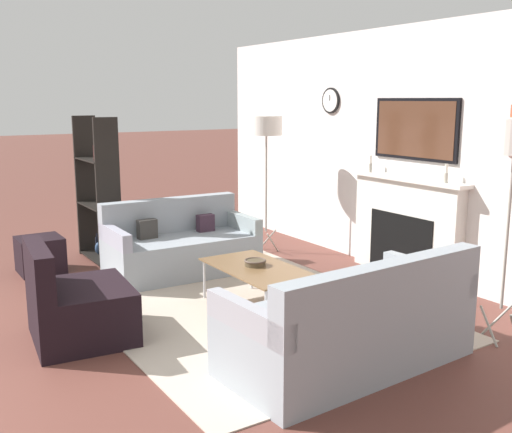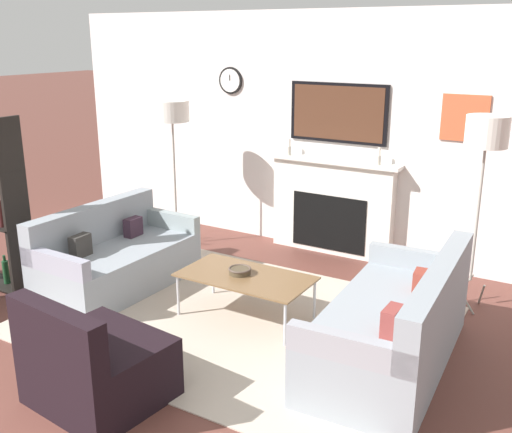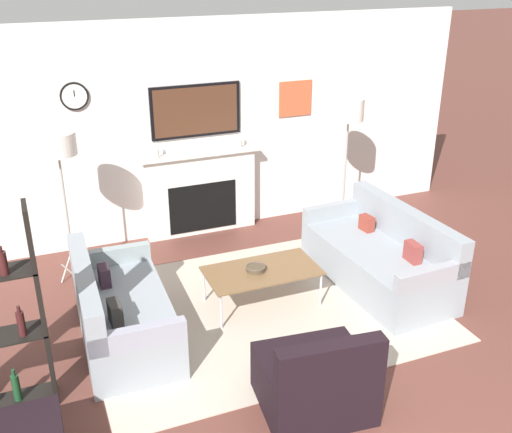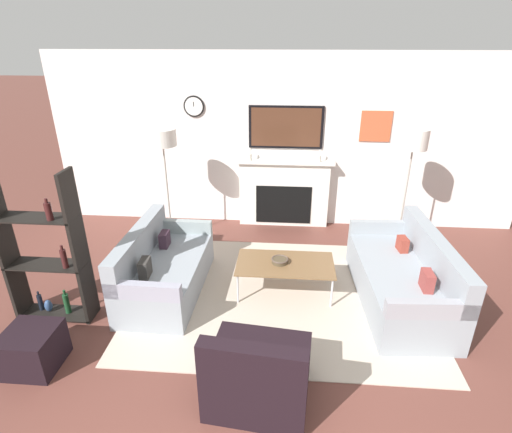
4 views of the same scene
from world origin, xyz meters
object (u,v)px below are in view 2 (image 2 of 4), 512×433
object	(u,v)px
coffee_table	(246,278)
floor_lamp_right	(487,135)
floor_lamp_left	(172,114)
couch_right	(394,328)
decorative_bowl	(240,271)
armchair	(95,366)
couch_left	(115,260)

from	to	relation	value
coffee_table	floor_lamp_right	bearing A→B (deg)	37.03
coffee_table	floor_lamp_left	bearing A→B (deg)	144.56
couch_right	decorative_bowl	bearing A→B (deg)	176.39
decorative_bowl	coffee_table	bearing A→B (deg)	-7.49
coffee_table	floor_lamp_left	distance (m)	2.46
armchair	floor_lamp_right	bearing A→B (deg)	56.92
coffee_table	decorative_bowl	bearing A→B (deg)	172.51
coffee_table	floor_lamp_right	size ratio (longest dim) A/B	0.65
coffee_table	floor_lamp_left	size ratio (longest dim) A/B	0.68
couch_left	couch_right	xyz separation A→B (m)	(2.85, 0.00, 0.01)
couch_left	floor_lamp_right	size ratio (longest dim) A/B	0.92
armchair	coffee_table	bearing A→B (deg)	82.71
decorative_bowl	floor_lamp_left	xyz separation A→B (m)	(-1.69, 1.24, 1.13)
decorative_bowl	floor_lamp_left	size ratio (longest dim) A/B	0.12
couch_left	coffee_table	distance (m)	1.48
decorative_bowl	floor_lamp_right	bearing A→B (deg)	35.78
decorative_bowl	floor_lamp_left	bearing A→B (deg)	143.72
floor_lamp_left	coffee_table	bearing A→B (deg)	-35.44
decorative_bowl	floor_lamp_left	distance (m)	2.38
coffee_table	decorative_bowl	xyz separation A→B (m)	(-0.06, 0.01, 0.05)
couch_left	floor_lamp_right	distance (m)	3.65
couch_left	floor_lamp_left	bearing A→B (deg)	101.79
couch_left	armchair	distance (m)	1.99
floor_lamp_left	floor_lamp_right	world-z (taller)	floor_lamp_right
floor_lamp_left	floor_lamp_right	distance (m)	3.41
decorative_bowl	floor_lamp_right	world-z (taller)	floor_lamp_right
couch_right	floor_lamp_right	bearing A→B (deg)	78.14
couch_left	couch_right	world-z (taller)	couch_right
couch_right	decorative_bowl	xyz separation A→B (m)	(-1.44, 0.09, 0.14)
couch_right	couch_left	bearing A→B (deg)	-179.98
couch_left	armchair	world-z (taller)	couch_left
couch_right	floor_lamp_right	xyz separation A→B (m)	(0.28, 1.33, 1.31)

